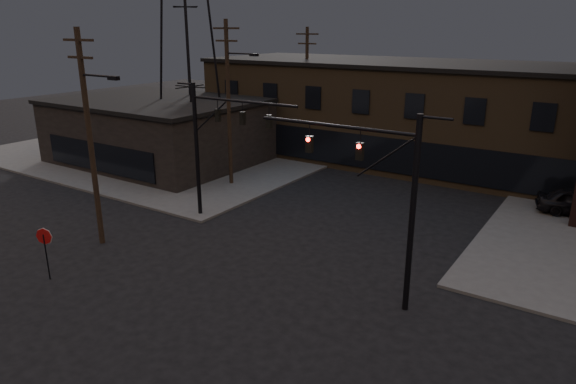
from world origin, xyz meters
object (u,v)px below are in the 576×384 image
(traffic_signal_far, at_px, (213,137))
(stop_sign, at_px, (45,242))
(traffic_signal_near, at_px, (386,189))
(car_crossing, at_px, (425,163))

(traffic_signal_far, xyz_separation_m, stop_sign, (-1.28, -9.99, -3.17))
(traffic_signal_near, relative_size, stop_sign, 3.23)
(traffic_signal_near, height_order, traffic_signal_far, same)
(traffic_signal_far, relative_size, stop_sign, 3.23)
(traffic_signal_far, bearing_deg, car_crossing, 68.85)
(traffic_signal_near, bearing_deg, stop_sign, -154.10)
(traffic_signal_far, distance_m, stop_sign, 10.55)
(traffic_signal_far, height_order, stop_sign, traffic_signal_far)
(traffic_signal_near, xyz_separation_m, car_crossing, (-5.38, 20.81, -4.26))
(traffic_signal_far, relative_size, car_crossing, 1.95)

